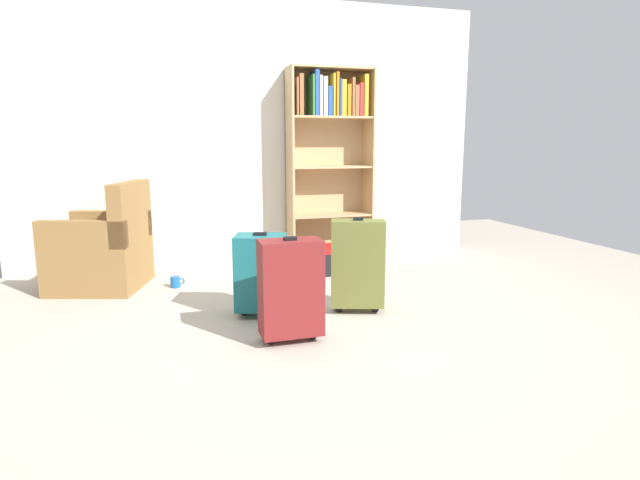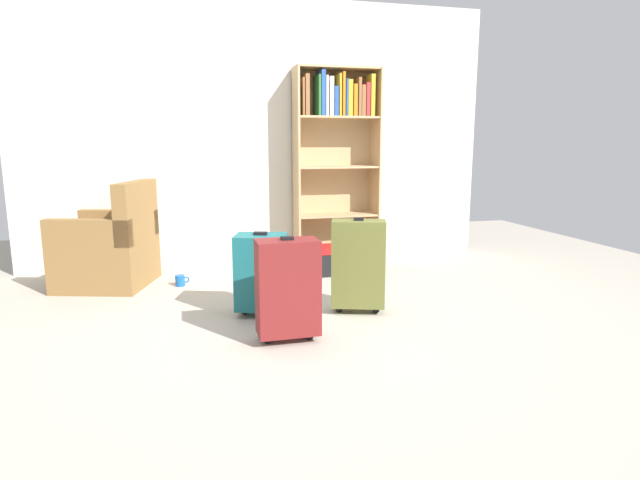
# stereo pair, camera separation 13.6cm
# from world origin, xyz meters

# --- Properties ---
(ground_plane) EXTENTS (8.19, 8.19, 0.00)m
(ground_plane) POSITION_xyz_m (0.00, 0.00, 0.00)
(ground_plane) COLOR #B2A899
(back_wall) EXTENTS (4.68, 0.10, 2.60)m
(back_wall) POSITION_xyz_m (0.00, 2.13, 1.30)
(back_wall) COLOR beige
(back_wall) RESTS_ON ground
(bookshelf) EXTENTS (0.84, 0.32, 1.94)m
(bookshelf) POSITION_xyz_m (0.72, 1.93, 1.19)
(bookshelf) COLOR tan
(bookshelf) RESTS_ON ground
(armchair) EXTENTS (0.87, 0.87, 0.90)m
(armchair) POSITION_xyz_m (-1.41, 1.52, 0.32)
(armchair) COLOR olive
(armchair) RESTS_ON ground
(mug) EXTENTS (0.12, 0.08, 0.10)m
(mug) POSITION_xyz_m (-0.84, 1.34, 0.05)
(mug) COLOR #1959A5
(mug) RESTS_ON ground
(storage_box) EXTENTS (0.49, 0.29, 0.26)m
(storage_box) POSITION_xyz_m (0.65, 1.45, 0.14)
(storage_box) COLOR black
(storage_box) RESTS_ON ground
(suitcase_olive) EXTENTS (0.42, 0.30, 0.70)m
(suitcase_olive) POSITION_xyz_m (0.42, 0.29, 0.36)
(suitcase_olive) COLOR brown
(suitcase_olive) RESTS_ON ground
(suitcase_teal) EXTENTS (0.41, 0.35, 0.60)m
(suitcase_teal) POSITION_xyz_m (-0.26, 0.41, 0.32)
(suitcase_teal) COLOR #19666B
(suitcase_teal) RESTS_ON ground
(suitcase_dark_red) EXTENTS (0.38, 0.22, 0.66)m
(suitcase_dark_red) POSITION_xyz_m (-0.17, -0.14, 0.34)
(suitcase_dark_red) COLOR maroon
(suitcase_dark_red) RESTS_ON ground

